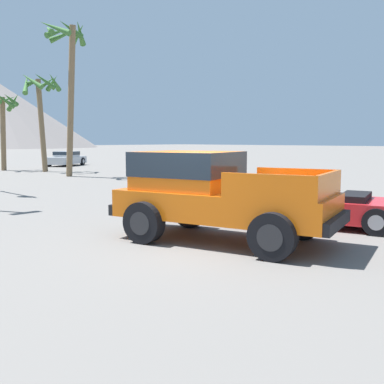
{
  "coord_description": "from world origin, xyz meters",
  "views": [
    {
      "loc": [
        -7.03,
        -6.63,
        2.2
      ],
      "look_at": [
        0.44,
        0.54,
        1.0
      ],
      "focal_mm": 42.0,
      "sensor_mm": 36.0,
      "label": 1
    }
  ],
  "objects": [
    {
      "name": "red_convertible_car",
      "position": [
        3.75,
        -1.08,
        0.44
      ],
      "size": [
        2.99,
        4.81,
        1.12
      ],
      "rotation": [
        0.0,
        0.0,
        0.28
      ],
      "color": "red",
      "rests_on": "ground_plane"
    },
    {
      "name": "palm_tree_tall",
      "position": [
        7.13,
        25.97,
        4.31
      ],
      "size": [
        2.69,
        2.66,
        5.66
      ],
      "color": "brown",
      "rests_on": "ground_plane"
    },
    {
      "name": "parked_car_silver",
      "position": [
        13.44,
        28.05,
        0.63
      ],
      "size": [
        4.54,
        3.73,
        1.25
      ],
      "rotation": [
        0.0,
        0.0,
        2.11
      ],
      "color": "#B7BABF",
      "rests_on": "ground_plane"
    },
    {
      "name": "ground_plane",
      "position": [
        0.0,
        0.0,
        0.0
      ],
      "size": [
        320.0,
        320.0,
        0.0
      ],
      "primitive_type": "plane",
      "color": "slate"
    },
    {
      "name": "palm_tree_leaning",
      "position": [
        8.44,
        22.6,
        5.1
      ],
      "size": [
        2.82,
        2.76,
        6.83
      ],
      "color": "brown",
      "rests_on": "ground_plane"
    },
    {
      "name": "palm_tree_short",
      "position": [
        7.49,
        17.52,
        6.82
      ],
      "size": [
        2.93,
        2.85,
        9.14
      ],
      "color": "brown",
      "rests_on": "ground_plane"
    },
    {
      "name": "orange_pickup_truck",
      "position": [
        0.35,
        -0.11,
        1.1
      ],
      "size": [
        3.24,
        5.23,
        1.95
      ],
      "rotation": [
        0.0,
        0.0,
        0.25
      ],
      "color": "orange",
      "rests_on": "ground_plane"
    }
  ]
}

